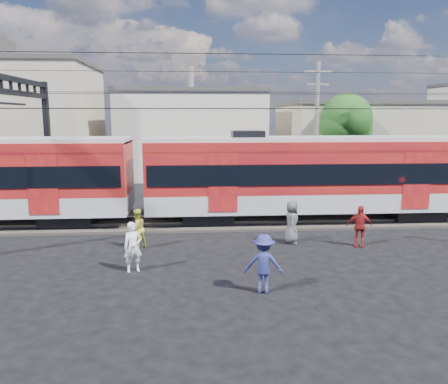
{
  "coord_description": "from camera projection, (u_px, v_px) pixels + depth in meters",
  "views": [
    {
      "loc": [
        -1.9,
        -12.67,
        5.2
      ],
      "look_at": [
        -0.64,
        5.0,
        2.07
      ],
      "focal_mm": 35.0,
      "sensor_mm": 36.0,
      "label": 1
    }
  ],
  "objects": [
    {
      "name": "ground",
      "position": [
        256.0,
        286.0,
        13.49
      ],
      "size": [
        120.0,
        120.0,
        0.0
      ],
      "primitive_type": "plane",
      "color": "black",
      "rests_on": "ground"
    },
    {
      "name": "track_bed",
      "position": [
        233.0,
        222.0,
        21.33
      ],
      "size": [
        70.0,
        3.4,
        0.12
      ],
      "primitive_type": "cube",
      "color": "#2D2823",
      "rests_on": "ground"
    },
    {
      "name": "rail_near",
      "position": [
        234.0,
        223.0,
        20.58
      ],
      "size": [
        70.0,
        0.12,
        0.12
      ],
      "primitive_type": "cube",
      "color": "#59544C",
      "rests_on": "track_bed"
    },
    {
      "name": "rail_far",
      "position": [
        231.0,
        216.0,
        22.05
      ],
      "size": [
        70.0,
        0.12,
        0.12
      ],
      "primitive_type": "cube",
      "color": "#59544C",
      "rests_on": "track_bed"
    },
    {
      "name": "commuter_train",
      "position": [
        317.0,
        173.0,
        21.21
      ],
      "size": [
        50.3,
        3.08,
        4.17
      ],
      "color": "black",
      "rests_on": "ground"
    },
    {
      "name": "catenary",
      "position": [
        44.0,
        117.0,
        19.84
      ],
      "size": [
        70.0,
        9.3,
        7.52
      ],
      "color": "black",
      "rests_on": "ground"
    },
    {
      "name": "building_west",
      "position": [
        4.0,
        122.0,
        35.06
      ],
      "size": [
        14.28,
        10.2,
        9.3
      ],
      "color": "#9D9278",
      "rests_on": "ground"
    },
    {
      "name": "building_midwest",
      "position": [
        192.0,
        132.0,
        39.23
      ],
      "size": [
        12.24,
        12.24,
        7.3
      ],
      "color": "beige",
      "rests_on": "ground"
    },
    {
      "name": "building_mideast",
      "position": [
        378.0,
        139.0,
        37.49
      ],
      "size": [
        16.32,
        10.2,
        6.3
      ],
      "color": "#9D9278",
      "rests_on": "ground"
    },
    {
      "name": "utility_pole_mid",
      "position": [
        316.0,
        126.0,
        27.85
      ],
      "size": [
        1.8,
        0.24,
        8.5
      ],
      "color": "slate",
      "rests_on": "ground"
    },
    {
      "name": "tree_near",
      "position": [
        348.0,
        123.0,
        31.09
      ],
      "size": [
        3.82,
        3.64,
        6.72
      ],
      "color": "#382619",
      "rests_on": "ground"
    },
    {
      "name": "pedestrian_a",
      "position": [
        133.0,
        247.0,
        14.61
      ],
      "size": [
        0.71,
        0.57,
        1.69
      ],
      "primitive_type": "imported",
      "rotation": [
        0.0,
        0.0,
        0.31
      ],
      "color": "white",
      "rests_on": "ground"
    },
    {
      "name": "pedestrian_b",
      "position": [
        137.0,
        229.0,
        17.16
      ],
      "size": [
        0.97,
        0.95,
        1.58
      ],
      "primitive_type": "imported",
      "rotation": [
        0.0,
        0.0,
        3.85
      ],
      "color": "gold",
      "rests_on": "ground"
    },
    {
      "name": "pedestrian_c",
      "position": [
        264.0,
        264.0,
        12.85
      ],
      "size": [
        1.26,
        0.88,
        1.77
      ],
      "primitive_type": "imported",
      "rotation": [
        0.0,
        0.0,
        2.93
      ],
      "color": "navy",
      "rests_on": "ground"
    },
    {
      "name": "pedestrian_d",
      "position": [
        359.0,
        226.0,
        17.37
      ],
      "size": [
        1.05,
        0.65,
        1.67
      ],
      "primitive_type": "imported",
      "rotation": [
        0.0,
        0.0,
        -0.26
      ],
      "color": "maroon",
      "rests_on": "ground"
    },
    {
      "name": "pedestrian_e",
      "position": [
        292.0,
        222.0,
        17.87
      ],
      "size": [
        0.68,
        0.94,
        1.76
      ],
      "primitive_type": "imported",
      "rotation": [
        0.0,
        0.0,
        1.42
      ],
      "color": "#49494D",
      "rests_on": "ground"
    }
  ]
}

